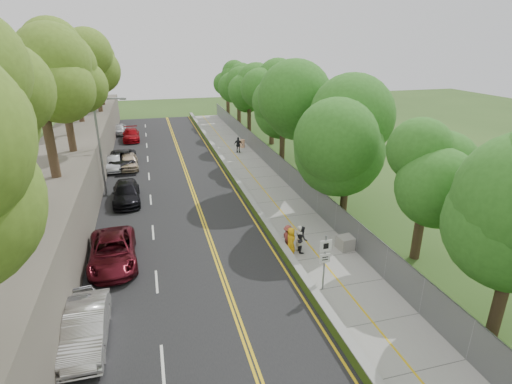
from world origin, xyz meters
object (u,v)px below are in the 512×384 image
(concrete_block, at_px, (347,242))
(painter_0, at_px, (291,240))
(construction_barrel, at_px, (242,144))
(car_1, at_px, (86,328))
(car_2, at_px, (113,251))
(car_0, at_px, (76,323))
(signpost, at_px, (325,257))
(streetlight, at_px, (102,140))
(person_far, at_px, (238,145))

(concrete_block, distance_m, painter_0, 3.60)
(construction_barrel, xyz_separation_m, car_1, (-13.93, -29.94, 0.29))
(construction_barrel, height_order, concrete_block, construction_barrel)
(construction_barrel, bearing_deg, car_1, -114.96)
(car_2, height_order, painter_0, painter_0)
(construction_barrel, height_order, car_0, car_0)
(car_0, bearing_deg, car_2, 74.34)
(car_2, relative_size, painter_0, 3.39)
(signpost, height_order, concrete_block, signpost)
(streetlight, xyz_separation_m, concrete_block, (14.76, -13.41, -4.19))
(car_1, bearing_deg, car_2, 84.28)
(concrete_block, bearing_deg, construction_barrel, 91.22)
(concrete_block, height_order, car_1, car_1)
(streetlight, relative_size, signpost, 2.58)
(car_1, bearing_deg, streetlight, 91.35)
(concrete_block, height_order, person_far, person_far)
(signpost, xyz_separation_m, concrete_block, (3.25, 3.61, -1.51))
(signpost, bearing_deg, construction_barrel, 84.67)
(concrete_block, height_order, car_0, car_0)
(car_1, xyz_separation_m, person_far, (12.98, 27.85, 0.13))
(streetlight, relative_size, person_far, 4.50)
(painter_0, relative_size, person_far, 0.92)
(streetlight, distance_m, concrete_block, 20.38)
(streetlight, relative_size, painter_0, 4.87)
(car_2, bearing_deg, car_0, -103.03)
(concrete_block, distance_m, person_far, 23.37)
(streetlight, xyz_separation_m, car_2, (0.99, -11.44, -3.82))
(concrete_block, relative_size, person_far, 0.67)
(signpost, bearing_deg, car_0, -177.31)
(signpost, xyz_separation_m, car_0, (-11.65, -0.55, -1.12))
(signpost, relative_size, concrete_block, 2.59)
(car_0, bearing_deg, concrete_block, 10.34)
(construction_barrel, bearing_deg, signpost, -95.33)
(painter_0, bearing_deg, signpost, -157.40)
(streetlight, height_order, car_0, streetlight)
(painter_0, bearing_deg, construction_barrel, 11.47)
(signpost, height_order, car_0, signpost)
(streetlight, bearing_deg, person_far, 36.76)
(car_1, bearing_deg, signpost, 5.15)
(streetlight, bearing_deg, signpost, -55.92)
(construction_barrel, relative_size, car_1, 0.20)
(signpost, relative_size, car_0, 0.66)
(car_2, bearing_deg, painter_0, -11.29)
(construction_barrel, height_order, car_2, car_2)
(car_2, bearing_deg, construction_barrel, 57.94)
(person_far, bearing_deg, painter_0, 107.92)
(car_2, xyz_separation_m, painter_0, (10.22, -1.56, 0.06))
(streetlight, height_order, signpost, streetlight)
(car_2, distance_m, person_far, 24.62)
(streetlight, relative_size, car_2, 1.43)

